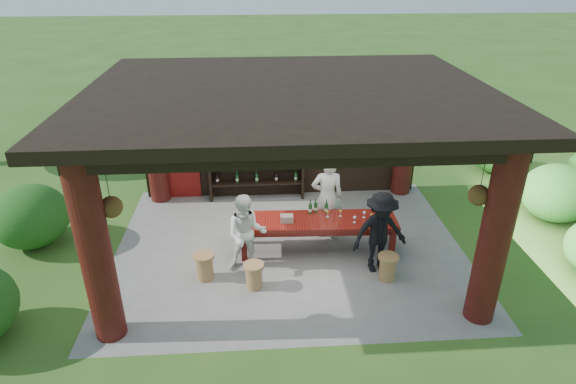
{
  "coord_description": "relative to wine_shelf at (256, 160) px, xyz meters",
  "views": [
    {
      "loc": [
        -0.63,
        -8.76,
        5.7
      ],
      "look_at": [
        0.0,
        0.4,
        1.15
      ],
      "focal_mm": 30.0,
      "sensor_mm": 36.0,
      "label": 1
    }
  ],
  "objects": [
    {
      "name": "stool_far_left",
      "position": [
        -1.05,
        -3.42,
        -0.77
      ],
      "size": [
        0.42,
        0.42,
        0.55
      ],
      "rotation": [
        0.0,
        0.0,
        0.18
      ],
      "color": "olive",
      "rests_on": "ground"
    },
    {
      "name": "stool_near_left",
      "position": [
        -0.1,
        -3.77,
        -0.79
      ],
      "size": [
        0.39,
        0.39,
        0.52
      ],
      "rotation": [
        0.0,
        0.0,
        0.43
      ],
      "color": "olive",
      "rests_on": "ground"
    },
    {
      "name": "trees",
      "position": [
        4.11,
        -0.75,
        2.3
      ],
      "size": [
        22.83,
        11.03,
        4.8
      ],
      "color": "#3F2819",
      "rests_on": "ground"
    },
    {
      "name": "wine_shelf",
      "position": [
        0.0,
        0.0,
        0.0
      ],
      "size": [
        2.41,
        0.37,
        2.12
      ],
      "color": "black",
      "rests_on": "ground"
    },
    {
      "name": "guest_man",
      "position": [
        2.36,
        -3.35,
        -0.21
      ],
      "size": [
        1.19,
        0.81,
        1.7
      ],
      "primitive_type": "imported",
      "rotation": [
        0.0,
        0.0,
        0.17
      ],
      "color": "black",
      "rests_on": "ground"
    },
    {
      "name": "host",
      "position": [
        1.52,
        -1.98,
        -0.11
      ],
      "size": [
        0.7,
        0.46,
        1.91
      ],
      "primitive_type": "imported",
      "rotation": [
        0.0,
        0.0,
        3.13
      ],
      "color": "white",
      "rests_on": "ground"
    },
    {
      "name": "ground",
      "position": [
        0.66,
        -2.45,
        -1.06
      ],
      "size": [
        90.0,
        90.0,
        0.0
      ],
      "primitive_type": "plane",
      "color": "#2D5119",
      "rests_on": "ground"
    },
    {
      "name": "guest_woman",
      "position": [
        -0.22,
        -3.16,
        -0.25
      ],
      "size": [
        0.8,
        0.62,
        1.63
      ],
      "primitive_type": "imported",
      "rotation": [
        0.0,
        0.0,
        0.01
      ],
      "color": "white",
      "rests_on": "ground"
    },
    {
      "name": "tasting_table",
      "position": [
        1.24,
        -2.57,
        -0.43
      ],
      "size": [
        3.32,
        0.96,
        0.75
      ],
      "rotation": [
        0.0,
        0.0,
        -0.04
      ],
      "color": "#62120E",
      "rests_on": "ground"
    },
    {
      "name": "shrubs",
      "position": [
        2.86,
        -1.77,
        -0.51
      ],
      "size": [
        15.2,
        7.66,
        1.36
      ],
      "color": "#194C14",
      "rests_on": "ground"
    },
    {
      "name": "stool_near_right",
      "position": [
        2.48,
        -3.68,
        -0.78
      ],
      "size": [
        0.4,
        0.4,
        0.53
      ],
      "rotation": [
        0.0,
        0.0,
        0.27
      ],
      "color": "olive",
      "rests_on": "ground"
    },
    {
      "name": "table_glasses",
      "position": [
        1.95,
        -2.58,
        -0.24
      ],
      "size": [
        0.96,
        0.35,
        0.15
      ],
      "color": "silver",
      "rests_on": "tasting_table"
    },
    {
      "name": "table_bottles",
      "position": [
        1.27,
        -2.28,
        -0.16
      ],
      "size": [
        0.42,
        0.13,
        0.31
      ],
      "color": "#194C1E",
      "rests_on": "tasting_table"
    },
    {
      "name": "pavilion",
      "position": [
        0.65,
        -2.02,
        1.07
      ],
      "size": [
        7.5,
        6.0,
        3.6
      ],
      "color": "slate",
      "rests_on": "ground"
    },
    {
      "name": "napkin_basket",
      "position": [
        0.6,
        -2.61,
        -0.24
      ],
      "size": [
        0.27,
        0.19,
        0.14
      ],
      "primitive_type": "cube",
      "rotation": [
        0.0,
        0.0,
        -0.04
      ],
      "color": "#BF6672",
      "rests_on": "tasting_table"
    }
  ]
}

